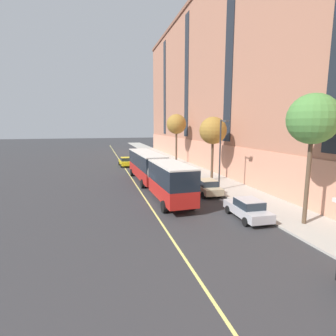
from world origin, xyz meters
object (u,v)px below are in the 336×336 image
(parked_car_navy_4, at_px, (180,172))
(street_lamp, at_px, (221,148))
(street_tree_far_uptown, at_px, (176,124))
(parked_car_silver_0, at_px, (248,209))
(parked_car_navy_1, at_px, (150,155))
(parked_car_champagne_5, at_px, (166,163))
(street_tree_near_corner, at_px, (313,120))
(parked_car_white_7, at_px, (156,158))
(street_tree_mid_block, at_px, (213,131))
(city_bus, at_px, (154,170))
(parked_car_champagne_2, at_px, (207,187))
(taxi_cab, at_px, (125,162))

(parked_car_navy_4, relative_size, street_lamp, 0.58)
(parked_car_navy_4, relative_size, street_tree_far_uptown, 0.49)
(street_tree_far_uptown, relative_size, street_lamp, 1.20)
(parked_car_silver_0, height_order, parked_car_navy_1, same)
(parked_car_navy_4, relative_size, parked_car_champagne_5, 0.90)
(street_tree_near_corner, xyz_separation_m, street_tree_far_uptown, (-0.00, 31.13, -0.17))
(street_tree_near_corner, relative_size, street_tree_far_uptown, 1.01)
(street_tree_near_corner, bearing_deg, street_lamp, 97.75)
(parked_car_white_7, bearing_deg, street_tree_mid_block, -80.37)
(parked_car_champagne_5, distance_m, street_lamp, 17.17)
(city_bus, relative_size, parked_car_champagne_5, 4.13)
(parked_car_silver_0, relative_size, parked_car_navy_1, 0.97)
(city_bus, height_order, parked_car_champagne_5, city_bus)
(parked_car_navy_4, bearing_deg, street_tree_mid_block, -44.64)
(parked_car_champagne_2, distance_m, taxi_cab, 22.03)
(city_bus, height_order, parked_car_silver_0, city_bus)
(parked_car_champagne_2, bearing_deg, parked_car_navy_1, 89.73)
(parked_car_navy_1, bearing_deg, street_lamp, -86.79)
(city_bus, xyz_separation_m, street_tree_far_uptown, (7.94, 17.64, 5.05))
(parked_car_white_7, bearing_deg, parked_car_silver_0, -90.03)
(parked_car_champagne_2, distance_m, parked_car_champagne_5, 17.29)
(parked_car_silver_0, xyz_separation_m, parked_car_navy_1, (0.05, 38.00, 0.00))
(taxi_cab, height_order, street_tree_near_corner, street_tree_near_corner)
(parked_car_silver_0, distance_m, street_lamp, 9.20)
(parked_car_champagne_2, distance_m, street_tree_mid_block, 8.67)
(parked_car_champagne_5, xyz_separation_m, taxi_cab, (-6.24, 3.88, -0.00))
(parked_car_silver_0, bearing_deg, city_bus, 113.03)
(parked_car_champagne_2, xyz_separation_m, street_lamp, (1.82, 0.65, 3.87))
(street_tree_far_uptown, bearing_deg, parked_car_silver_0, -96.19)
(parked_car_champagne_5, bearing_deg, street_tree_near_corner, -83.53)
(parked_car_champagne_5, relative_size, street_lamp, 0.65)
(city_bus, xyz_separation_m, parked_car_navy_4, (4.73, 5.24, -1.36))
(parked_car_silver_0, height_order, street_tree_near_corner, street_tree_near_corner)
(parked_car_champagne_2, height_order, parked_car_white_7, same)
(parked_car_navy_1, bearing_deg, taxi_cab, -123.76)
(taxi_cab, bearing_deg, parked_car_silver_0, -77.88)
(city_bus, relative_size, street_lamp, 2.66)
(parked_car_silver_0, height_order, street_tree_mid_block, street_tree_mid_block)
(parked_car_white_7, relative_size, taxi_cab, 0.92)
(parked_car_champagne_5, distance_m, street_tree_near_corner, 27.99)
(parked_car_silver_0, distance_m, taxi_cab, 29.36)
(parked_car_silver_0, distance_m, street_tree_mid_block, 14.80)
(street_lamp, bearing_deg, street_tree_mid_block, 74.75)
(street_tree_mid_block, bearing_deg, parked_car_navy_4, 135.36)
(parked_car_champagne_2, xyz_separation_m, parked_car_champagne_5, (0.16, 17.29, 0.00))
(parked_car_champagne_5, height_order, street_tree_near_corner, street_tree_near_corner)
(parked_car_navy_1, distance_m, parked_car_champagne_5, 13.18)
(parked_car_champagne_5, height_order, street_lamp, street_lamp)
(city_bus, distance_m, parked_car_navy_1, 27.19)
(city_bus, relative_size, parked_car_champagne_2, 4.28)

